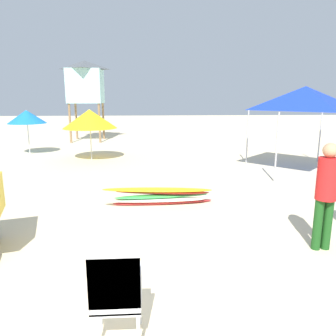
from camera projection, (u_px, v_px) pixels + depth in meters
ground at (104, 291)px, 4.15m from camera, size 80.00×80.00×0.00m
stacked_plastic_chairs at (116, 287)px, 3.09m from camera, size 0.48×0.48×1.11m
surfboard_pile at (160, 196)px, 7.44m from camera, size 2.56×0.58×0.40m
lifeguard_near_center at (326, 190)px, 5.08m from camera, size 0.32×0.32×1.74m
popup_canopy at (305, 98)px, 10.44m from camera, size 2.82×2.82×2.76m
lifeguard_tower at (85, 82)px, 17.67m from camera, size 1.98×1.98×4.34m
beach_umbrella_left at (27, 117)px, 13.69m from camera, size 1.60×1.60×1.89m
beach_umbrella_mid at (90, 119)px, 12.49m from camera, size 2.07×2.07×1.96m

